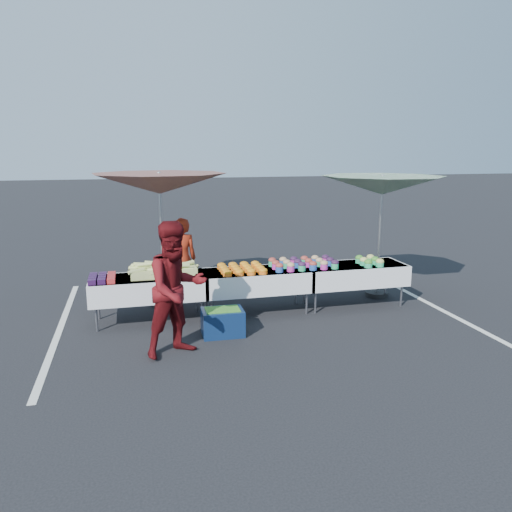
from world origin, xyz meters
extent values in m
plane|color=black|center=(0.00, 0.00, 0.00)|extent=(80.00, 80.00, 0.00)
cube|color=silver|center=(-3.20, 0.00, 0.00)|extent=(0.10, 5.00, 0.00)
cube|color=silver|center=(3.20, 0.00, 0.00)|extent=(0.10, 5.00, 0.00)
cube|color=white|center=(-1.80, 0.00, 0.73)|extent=(1.80, 0.75, 0.04)
cube|color=white|center=(-1.80, 0.00, 0.57)|extent=(1.86, 0.81, 0.36)
cylinder|color=slate|center=(-2.62, -0.29, 0.20)|extent=(0.04, 0.04, 0.39)
cylinder|color=slate|center=(-2.62, 0.29, 0.20)|extent=(0.04, 0.04, 0.39)
cylinder|color=slate|center=(-0.98, -0.29, 0.20)|extent=(0.04, 0.04, 0.39)
cylinder|color=slate|center=(-0.98, 0.29, 0.20)|extent=(0.04, 0.04, 0.39)
cube|color=white|center=(0.00, 0.00, 0.73)|extent=(1.80, 0.75, 0.04)
cube|color=white|center=(0.00, 0.00, 0.57)|extent=(1.86, 0.81, 0.36)
cylinder|color=slate|center=(-0.82, -0.29, 0.20)|extent=(0.04, 0.04, 0.39)
cylinder|color=slate|center=(-0.82, 0.29, 0.20)|extent=(0.04, 0.04, 0.39)
cylinder|color=slate|center=(0.82, -0.29, 0.20)|extent=(0.04, 0.04, 0.39)
cylinder|color=slate|center=(0.82, 0.29, 0.20)|extent=(0.04, 0.04, 0.39)
cube|color=white|center=(1.80, 0.00, 0.73)|extent=(1.80, 0.75, 0.04)
cube|color=white|center=(1.80, 0.00, 0.57)|extent=(1.86, 0.81, 0.36)
cylinder|color=slate|center=(0.98, -0.29, 0.20)|extent=(0.04, 0.04, 0.39)
cylinder|color=slate|center=(0.98, 0.29, 0.20)|extent=(0.04, 0.04, 0.39)
cylinder|color=slate|center=(2.62, -0.29, 0.20)|extent=(0.04, 0.04, 0.39)
cylinder|color=slate|center=(2.62, 0.29, 0.20)|extent=(0.04, 0.04, 0.39)
cube|color=black|center=(-2.65, -0.27, 0.79)|extent=(0.12, 0.12, 0.08)
cube|color=black|center=(-2.65, -0.13, 0.79)|extent=(0.12, 0.12, 0.08)
cube|color=black|center=(-2.65, 0.01, 0.79)|extent=(0.12, 0.12, 0.08)
cube|color=black|center=(-2.65, 0.15, 0.79)|extent=(0.12, 0.12, 0.08)
cube|color=black|center=(-2.51, -0.27, 0.79)|extent=(0.12, 0.12, 0.08)
cube|color=black|center=(-2.51, -0.13, 0.79)|extent=(0.12, 0.12, 0.08)
cube|color=black|center=(-2.51, 0.01, 0.79)|extent=(0.12, 0.12, 0.08)
cube|color=black|center=(-2.51, 0.15, 0.79)|extent=(0.12, 0.12, 0.08)
cube|color=#AD1231|center=(-2.37, -0.27, 0.79)|extent=(0.12, 0.12, 0.08)
cube|color=#AD1231|center=(-2.37, -0.13, 0.79)|extent=(0.12, 0.12, 0.08)
cube|color=#AD1231|center=(-2.37, 0.01, 0.79)|extent=(0.12, 0.12, 0.08)
cube|color=#AD1231|center=(-2.37, 0.15, 0.79)|extent=(0.12, 0.12, 0.08)
cube|color=#AAB25B|center=(-1.55, 0.05, 0.82)|extent=(1.05, 0.55, 0.14)
cylinder|color=#AAB25B|center=(-1.25, 0.20, 0.85)|extent=(0.27, 0.09, 0.10)
cylinder|color=#AAB25B|center=(-1.93, 0.10, 0.92)|extent=(0.27, 0.14, 0.07)
cylinder|color=#AAB25B|center=(-1.44, -0.06, 0.97)|extent=(0.27, 0.14, 0.09)
cylinder|color=#AAB25B|center=(-1.97, 0.08, 0.87)|extent=(0.27, 0.15, 0.10)
cylinder|color=#AAB25B|center=(-1.73, -0.01, 0.91)|extent=(0.27, 0.15, 0.08)
cylinder|color=#AAB25B|center=(-1.59, 0.09, 0.94)|extent=(0.27, 0.10, 0.10)
cylinder|color=#AAB25B|center=(-1.59, -0.03, 0.94)|extent=(0.27, 0.07, 0.08)
cylinder|color=#AAB25B|center=(-1.68, -0.13, 0.90)|extent=(0.27, 0.14, 0.09)
cylinder|color=#AAB25B|center=(-1.71, 0.25, 0.92)|extent=(0.27, 0.12, 0.08)
cylinder|color=#AAB25B|center=(-1.09, 0.14, 0.87)|extent=(0.27, 0.16, 0.08)
cylinder|color=#AAB25B|center=(-1.86, 0.01, 0.92)|extent=(0.27, 0.11, 0.07)
cylinder|color=#AAB25B|center=(-1.64, -0.18, 0.85)|extent=(0.27, 0.10, 0.07)
cylinder|color=#AAB25B|center=(-1.44, 0.19, 0.93)|extent=(0.27, 0.12, 0.08)
cylinder|color=#AAB25B|center=(-1.98, -0.17, 0.90)|extent=(0.27, 0.15, 0.08)
cylinder|color=#AAB25B|center=(-1.89, 0.09, 0.94)|extent=(0.27, 0.10, 0.08)
cylinder|color=#AAB25B|center=(-1.34, 0.00, 0.90)|extent=(0.27, 0.16, 0.10)
cylinder|color=#AAB25B|center=(-1.83, -0.02, 0.97)|extent=(0.27, 0.12, 0.09)
cylinder|color=#AAB25B|center=(-1.28, -0.18, 0.95)|extent=(0.27, 0.09, 0.07)
cylinder|color=#AAB25B|center=(-1.22, -0.15, 0.88)|extent=(0.27, 0.10, 0.09)
cylinder|color=#AAB25B|center=(-1.30, -0.09, 0.87)|extent=(0.27, 0.12, 0.09)
cylinder|color=#AAB25B|center=(-1.45, 0.28, 0.86)|extent=(0.27, 0.10, 0.08)
cylinder|color=#AAB25B|center=(-1.17, 0.03, 0.93)|extent=(0.27, 0.14, 0.10)
cylinder|color=#AAB25B|center=(-1.24, 0.25, 0.86)|extent=(0.27, 0.12, 0.07)
cylinder|color=#AAB25B|center=(-1.30, 0.23, 0.86)|extent=(0.27, 0.07, 0.10)
cube|color=white|center=(-1.50, -0.30, 0.78)|extent=(0.30, 0.25, 0.05)
cylinder|color=orange|center=(-0.55, -0.28, 0.78)|extent=(0.15, 0.15, 0.05)
ellipsoid|color=#BF5F0A|center=(-0.55, -0.28, 0.81)|extent=(0.15, 0.15, 0.08)
cylinder|color=orange|center=(-0.55, -0.10, 0.78)|extent=(0.15, 0.15, 0.05)
ellipsoid|color=#BF5F0A|center=(-0.55, -0.10, 0.81)|extent=(0.15, 0.15, 0.08)
cylinder|color=orange|center=(-0.55, 0.08, 0.78)|extent=(0.15, 0.15, 0.05)
ellipsoid|color=#BF5F0A|center=(-0.55, 0.08, 0.81)|extent=(0.15, 0.15, 0.08)
cylinder|color=orange|center=(-0.55, 0.26, 0.78)|extent=(0.15, 0.15, 0.05)
ellipsoid|color=#BF5F0A|center=(-0.55, 0.26, 0.81)|extent=(0.15, 0.15, 0.08)
cylinder|color=orange|center=(-0.35, -0.28, 0.78)|extent=(0.15, 0.15, 0.05)
ellipsoid|color=#BF5F0A|center=(-0.35, -0.28, 0.81)|extent=(0.15, 0.15, 0.08)
cylinder|color=orange|center=(-0.35, -0.10, 0.78)|extent=(0.15, 0.15, 0.05)
ellipsoid|color=#BF5F0A|center=(-0.35, -0.10, 0.81)|extent=(0.15, 0.15, 0.08)
cylinder|color=orange|center=(-0.35, 0.08, 0.78)|extent=(0.15, 0.15, 0.05)
ellipsoid|color=#BF5F0A|center=(-0.35, 0.08, 0.81)|extent=(0.15, 0.15, 0.08)
cylinder|color=orange|center=(-0.35, 0.26, 0.78)|extent=(0.15, 0.15, 0.05)
ellipsoid|color=#BF5F0A|center=(-0.35, 0.26, 0.81)|extent=(0.15, 0.15, 0.08)
cylinder|color=orange|center=(-0.15, -0.28, 0.78)|extent=(0.15, 0.15, 0.05)
ellipsoid|color=#BF5F0A|center=(-0.15, -0.28, 0.81)|extent=(0.15, 0.15, 0.08)
cylinder|color=orange|center=(-0.15, -0.10, 0.78)|extent=(0.15, 0.15, 0.05)
ellipsoid|color=#BF5F0A|center=(-0.15, -0.10, 0.81)|extent=(0.15, 0.15, 0.08)
cylinder|color=orange|center=(-0.15, 0.08, 0.78)|extent=(0.15, 0.15, 0.05)
ellipsoid|color=#BF5F0A|center=(-0.15, 0.08, 0.81)|extent=(0.15, 0.15, 0.08)
cylinder|color=orange|center=(-0.15, 0.26, 0.78)|extent=(0.15, 0.15, 0.05)
ellipsoid|color=#BF5F0A|center=(-0.15, 0.26, 0.81)|extent=(0.15, 0.15, 0.08)
cylinder|color=orange|center=(0.05, -0.28, 0.78)|extent=(0.15, 0.15, 0.05)
ellipsoid|color=#BF5F0A|center=(0.05, -0.28, 0.81)|extent=(0.15, 0.15, 0.08)
cylinder|color=orange|center=(0.05, -0.10, 0.78)|extent=(0.15, 0.15, 0.05)
ellipsoid|color=#BF5F0A|center=(0.05, -0.10, 0.81)|extent=(0.15, 0.15, 0.08)
cylinder|color=orange|center=(0.05, 0.08, 0.78)|extent=(0.15, 0.15, 0.05)
ellipsoid|color=#BF5F0A|center=(0.05, 0.08, 0.81)|extent=(0.15, 0.15, 0.08)
cylinder|color=orange|center=(0.05, 0.26, 0.78)|extent=(0.15, 0.15, 0.05)
ellipsoid|color=#BF5F0A|center=(0.05, 0.26, 0.81)|extent=(0.15, 0.15, 0.08)
cylinder|color=#2450A9|center=(0.35, -0.22, 0.80)|extent=(0.13, 0.13, 0.10)
ellipsoid|color=maroon|center=(0.35, -0.22, 0.86)|extent=(0.14, 0.14, 0.10)
cylinder|color=#C62A9D|center=(0.35, 0.00, 0.80)|extent=(0.13, 0.13, 0.10)
ellipsoid|color=maroon|center=(0.35, 0.00, 0.86)|extent=(0.14, 0.14, 0.10)
cylinder|color=#2BAD6E|center=(0.35, 0.22, 0.80)|extent=(0.13, 0.13, 0.10)
ellipsoid|color=maroon|center=(0.35, 0.22, 0.86)|extent=(0.14, 0.14, 0.10)
cylinder|color=#C62A9D|center=(0.55, -0.22, 0.80)|extent=(0.13, 0.13, 0.10)
ellipsoid|color=tan|center=(0.55, -0.22, 0.86)|extent=(0.14, 0.14, 0.10)
cylinder|color=#2BAD6E|center=(0.55, 0.00, 0.80)|extent=(0.13, 0.13, 0.10)
ellipsoid|color=tan|center=(0.55, 0.00, 0.86)|extent=(0.14, 0.14, 0.10)
cylinder|color=#2450A9|center=(0.55, 0.22, 0.80)|extent=(0.13, 0.13, 0.10)
ellipsoid|color=tan|center=(0.55, 0.22, 0.86)|extent=(0.14, 0.14, 0.10)
cylinder|color=#2BAD6E|center=(0.75, -0.22, 0.80)|extent=(0.13, 0.13, 0.10)
ellipsoid|color=black|center=(0.75, -0.22, 0.86)|extent=(0.14, 0.14, 0.10)
cylinder|color=#2450A9|center=(0.75, 0.00, 0.80)|extent=(0.13, 0.13, 0.10)
ellipsoid|color=black|center=(0.75, 0.00, 0.86)|extent=(0.14, 0.14, 0.10)
cylinder|color=#C62A9D|center=(0.75, 0.22, 0.80)|extent=(0.13, 0.13, 0.10)
ellipsoid|color=black|center=(0.75, 0.22, 0.86)|extent=(0.14, 0.14, 0.10)
cylinder|color=#2450A9|center=(0.95, -0.22, 0.80)|extent=(0.13, 0.13, 0.10)
ellipsoid|color=maroon|center=(0.95, -0.22, 0.86)|extent=(0.14, 0.14, 0.10)
cylinder|color=#C62A9D|center=(0.95, 0.00, 0.80)|extent=(0.13, 0.13, 0.10)
ellipsoid|color=maroon|center=(0.95, 0.00, 0.86)|extent=(0.14, 0.14, 0.10)
cylinder|color=#2BAD6E|center=(0.95, 0.22, 0.80)|extent=(0.13, 0.13, 0.10)
ellipsoid|color=maroon|center=(0.95, 0.22, 0.86)|extent=(0.14, 0.14, 0.10)
cylinder|color=#C62A9D|center=(1.15, -0.22, 0.80)|extent=(0.13, 0.13, 0.10)
ellipsoid|color=tan|center=(1.15, -0.22, 0.86)|extent=(0.14, 0.14, 0.10)
cylinder|color=#2BAD6E|center=(1.15, 0.00, 0.80)|extent=(0.13, 0.13, 0.10)
ellipsoid|color=tan|center=(1.15, 0.00, 0.86)|extent=(0.14, 0.14, 0.10)
cylinder|color=#2450A9|center=(1.15, 0.22, 0.80)|extent=(0.13, 0.13, 0.10)
ellipsoid|color=tan|center=(1.15, 0.22, 0.86)|extent=(0.14, 0.14, 0.10)
cylinder|color=#2BAD6E|center=(1.35, -0.22, 0.80)|extent=(0.13, 0.13, 0.10)
ellipsoid|color=black|center=(1.35, -0.22, 0.86)|extent=(0.14, 0.14, 0.10)
cylinder|color=#2450A9|center=(1.35, 0.00, 0.80)|extent=(0.13, 0.13, 0.10)
ellipsoid|color=black|center=(1.35, 0.00, 0.86)|extent=(0.14, 0.14, 0.10)
cylinder|color=#C62A9D|center=(1.35, 0.22, 0.80)|extent=(0.13, 0.13, 0.10)
ellipsoid|color=black|center=(1.35, 0.22, 0.86)|extent=(0.14, 0.14, 0.10)
cylinder|color=#2BAD6E|center=(1.95, -0.28, 0.79)|extent=(0.14, 0.14, 0.08)
ellipsoid|color=#457F22|center=(1.95, -0.28, 0.84)|extent=(0.14, 0.14, 0.11)
cylinder|color=#2BAD6E|center=(1.95, -0.10, 0.79)|extent=(0.14, 0.14, 0.08)
ellipsoid|color=#BDBE55|center=(1.95, -0.10, 0.84)|extent=(0.14, 0.14, 0.11)
cylinder|color=#2BAD6E|center=(1.95, 0.08, 0.79)|extent=(0.14, 0.14, 0.08)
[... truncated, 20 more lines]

